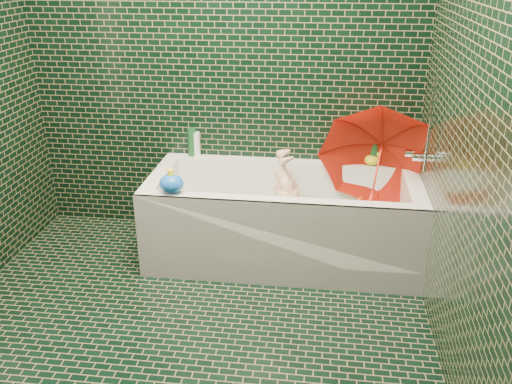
# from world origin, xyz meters

# --- Properties ---
(floor) EXTENTS (2.80, 2.80, 0.00)m
(floor) POSITION_xyz_m (0.00, 0.00, 0.00)
(floor) COLOR black
(floor) RESTS_ON ground
(wall_back) EXTENTS (2.80, 0.00, 2.80)m
(wall_back) POSITION_xyz_m (0.00, 1.40, 1.25)
(wall_back) COLOR black
(wall_back) RESTS_ON floor
(wall_right) EXTENTS (0.00, 2.80, 2.80)m
(wall_right) POSITION_xyz_m (1.30, 0.00, 1.25)
(wall_right) COLOR black
(wall_right) RESTS_ON floor
(bathtub) EXTENTS (1.70, 0.75, 0.55)m
(bathtub) POSITION_xyz_m (0.45, 1.01, 0.21)
(bathtub) COLOR white
(bathtub) RESTS_ON floor
(bath_mat) EXTENTS (1.35, 0.47, 0.01)m
(bath_mat) POSITION_xyz_m (0.45, 1.02, 0.16)
(bath_mat) COLOR green
(bath_mat) RESTS_ON bathtub
(water) EXTENTS (1.48, 0.53, 0.00)m
(water) POSITION_xyz_m (0.45, 1.02, 0.30)
(water) COLOR silver
(water) RESTS_ON bathtub
(faucet) EXTENTS (0.18, 0.19, 0.55)m
(faucet) POSITION_xyz_m (1.26, 1.02, 0.77)
(faucet) COLOR silver
(faucet) RESTS_ON wall_right
(child) EXTENTS (0.84, 0.40, 0.32)m
(child) POSITION_xyz_m (0.51, 1.06, 0.31)
(child) COLOR #E8B191
(child) RESTS_ON bathtub
(umbrella) EXTENTS (1.04, 0.99, 1.04)m
(umbrella) POSITION_xyz_m (1.01, 1.04, 0.63)
(umbrella) COLOR red
(umbrella) RESTS_ON bathtub
(soap_bottle_a) EXTENTS (0.12, 0.12, 0.24)m
(soap_bottle_a) POSITION_xyz_m (1.25, 1.36, 0.55)
(soap_bottle_a) COLOR white
(soap_bottle_a) RESTS_ON bathtub
(soap_bottle_b) EXTENTS (0.10, 0.10, 0.19)m
(soap_bottle_b) POSITION_xyz_m (1.16, 1.36, 0.55)
(soap_bottle_b) COLOR #3D1C69
(soap_bottle_b) RESTS_ON bathtub
(soap_bottle_c) EXTENTS (0.16, 0.16, 0.15)m
(soap_bottle_c) POSITION_xyz_m (1.24, 1.36, 0.55)
(soap_bottle_c) COLOR #154A22
(soap_bottle_c) RESTS_ON bathtub
(bottle_right_tall) EXTENTS (0.07, 0.07, 0.23)m
(bottle_right_tall) POSITION_xyz_m (1.02, 1.34, 0.67)
(bottle_right_tall) COLOR #154A22
(bottle_right_tall) RESTS_ON bathtub
(bottle_right_pump) EXTENTS (0.06, 0.06, 0.16)m
(bottle_right_pump) POSITION_xyz_m (1.25, 1.37, 0.63)
(bottle_right_pump) COLOR silver
(bottle_right_pump) RESTS_ON bathtub
(bottle_left_tall) EXTENTS (0.07, 0.07, 0.19)m
(bottle_left_tall) POSITION_xyz_m (-0.22, 1.37, 0.65)
(bottle_left_tall) COLOR #154A22
(bottle_left_tall) RESTS_ON bathtub
(bottle_left_short) EXTENTS (0.07, 0.07, 0.17)m
(bottle_left_short) POSITION_xyz_m (-0.19, 1.37, 0.63)
(bottle_left_short) COLOR white
(bottle_left_short) RESTS_ON bathtub
(rubber_duck) EXTENTS (0.13, 0.11, 0.10)m
(rubber_duck) POSITION_xyz_m (1.01, 1.33, 0.60)
(rubber_duck) COLOR #FBF919
(rubber_duck) RESTS_ON bathtub
(bath_toy) EXTENTS (0.17, 0.15, 0.14)m
(bath_toy) POSITION_xyz_m (-0.18, 0.71, 0.61)
(bath_toy) COLOR blue
(bath_toy) RESTS_ON bathtub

